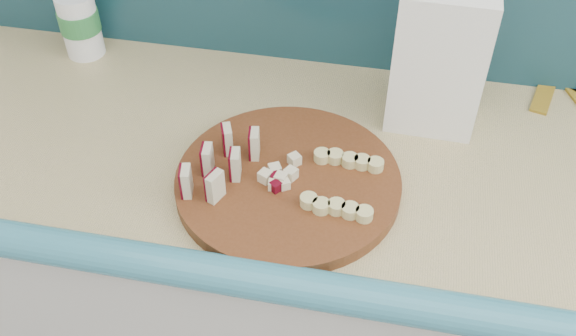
% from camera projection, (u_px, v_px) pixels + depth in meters
% --- Properties ---
extents(kitchen_counter, '(2.20, 0.63, 0.91)m').
position_uv_depth(kitchen_counter, '(426.00, 317.00, 1.43)').
color(kitchen_counter, beige).
rests_on(kitchen_counter, ground).
extents(cutting_board, '(0.40, 0.40, 0.02)m').
position_uv_depth(cutting_board, '(288.00, 182.00, 1.08)').
color(cutting_board, '#4F2710').
rests_on(cutting_board, kitchen_counter).
extents(apple_wedges, '(0.10, 0.15, 0.05)m').
position_uv_depth(apple_wedges, '(221.00, 162.00, 1.06)').
color(apple_wedges, beige).
rests_on(apple_wedges, cutting_board).
extents(apple_chunks, '(0.06, 0.06, 0.02)m').
position_uv_depth(apple_chunks, '(274.00, 171.00, 1.07)').
color(apple_chunks, '#EFE4BF').
rests_on(apple_chunks, cutting_board).
extents(banana_slices, '(0.12, 0.15, 0.02)m').
position_uv_depth(banana_slices, '(343.00, 183.00, 1.05)').
color(banana_slices, '#D4CB81').
rests_on(banana_slices, cutting_board).
extents(flour_bag, '(0.16, 0.12, 0.27)m').
position_uv_depth(flour_bag, '(439.00, 59.00, 1.12)').
color(flour_bag, white).
rests_on(flour_bag, kitchen_counter).
extents(canister, '(0.08, 0.08, 0.14)m').
position_uv_depth(canister, '(80.00, 24.00, 1.33)').
color(canister, white).
rests_on(canister, kitchen_counter).
extents(banana_peel, '(0.21, 0.17, 0.01)m').
position_uv_depth(banana_peel, '(573.00, 94.00, 1.27)').
color(banana_peel, '#B18F22').
rests_on(banana_peel, kitchen_counter).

